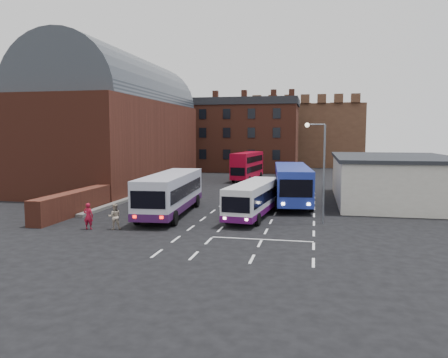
% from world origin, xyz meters
% --- Properties ---
extents(ground, '(180.00, 180.00, 0.00)m').
position_xyz_m(ground, '(0.00, 0.00, 0.00)').
color(ground, black).
extents(railway_station, '(12.00, 28.00, 16.00)m').
position_xyz_m(railway_station, '(-15.50, 21.00, 7.64)').
color(railway_station, '#602B1E').
rests_on(railway_station, ground).
extents(forecourt_wall, '(1.20, 10.00, 1.80)m').
position_xyz_m(forecourt_wall, '(-10.20, 2.00, 0.90)').
color(forecourt_wall, '#602B1E').
rests_on(forecourt_wall, ground).
extents(cream_building, '(10.40, 16.40, 4.25)m').
position_xyz_m(cream_building, '(15.00, 14.00, 2.16)').
color(cream_building, beige).
rests_on(cream_building, ground).
extents(brick_terrace, '(22.00, 10.00, 11.00)m').
position_xyz_m(brick_terrace, '(-6.00, 46.00, 5.50)').
color(brick_terrace, brown).
rests_on(brick_terrace, ground).
extents(castle_keep, '(22.00, 22.00, 12.00)m').
position_xyz_m(castle_keep, '(6.00, 66.00, 6.00)').
color(castle_keep, brown).
rests_on(castle_keep, ground).
extents(bus_white_outbound, '(3.55, 11.74, 3.16)m').
position_xyz_m(bus_white_outbound, '(-2.88, 3.66, 1.87)').
color(bus_white_outbound, silver).
rests_on(bus_white_outbound, ground).
extents(bus_white_inbound, '(3.17, 9.70, 2.60)m').
position_xyz_m(bus_white_inbound, '(3.51, 3.98, 1.53)').
color(bus_white_inbound, silver).
rests_on(bus_white_inbound, ground).
extents(bus_blue, '(4.08, 12.58, 3.37)m').
position_xyz_m(bus_blue, '(6.00, 10.98, 1.99)').
color(bus_blue, '#20319A').
rests_on(bus_blue, ground).
extents(bus_red_double, '(3.20, 9.62, 3.78)m').
position_xyz_m(bus_red_double, '(-0.98, 30.33, 2.01)').
color(bus_red_double, '#A5051F').
rests_on(bus_red_double, ground).
extents(street_lamp, '(1.42, 0.37, 6.97)m').
position_xyz_m(street_lamp, '(8.36, 2.42, 4.21)').
color(street_lamp, slate).
rests_on(street_lamp, ground).
extents(pedestrian_red, '(0.66, 0.46, 1.74)m').
position_xyz_m(pedestrian_red, '(-6.44, -2.54, 0.87)').
color(pedestrian_red, maroon).
rests_on(pedestrian_red, ground).
extents(pedestrian_beige, '(1.01, 0.92, 1.69)m').
position_xyz_m(pedestrian_beige, '(-4.76, -2.19, 0.85)').
color(pedestrian_beige, tan).
rests_on(pedestrian_beige, ground).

